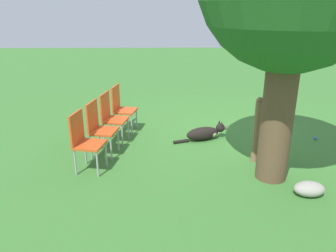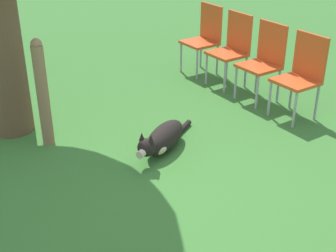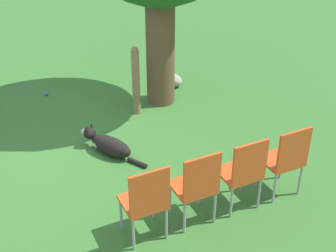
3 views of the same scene
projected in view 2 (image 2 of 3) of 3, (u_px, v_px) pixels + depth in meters
ground_plane at (118, 169)px, 4.43m from camera, size 30.00×30.00×0.00m
dog at (162, 139)px, 4.68m from camera, size 1.09×0.46×0.35m
fence_post at (43, 93)px, 4.63m from camera, size 0.12×0.12×1.12m
red_chair_0 at (302, 72)px, 5.24m from camera, size 0.50×0.51×0.96m
red_chair_1 at (265, 58)px, 5.68m from camera, size 0.50×0.51×0.96m
red_chair_2 at (232, 45)px, 6.13m from camera, size 0.50×0.51×0.96m
red_chair_3 at (205, 35)px, 6.57m from camera, size 0.50×0.51×0.96m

